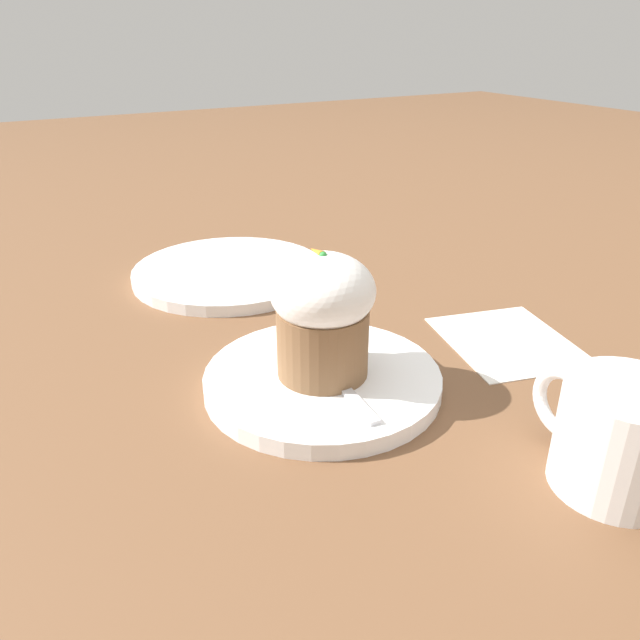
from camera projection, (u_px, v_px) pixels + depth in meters
name	position (u px, v px, depth m)	size (l,w,h in m)	color
ground_plane	(323.00, 387.00, 0.58)	(4.00, 4.00, 0.00)	brown
dessert_plate	(323.00, 380.00, 0.58)	(0.22, 0.22, 0.02)	white
carrot_cake	(320.00, 313.00, 0.55)	(0.09, 0.09, 0.12)	brown
spoon	(334.00, 379.00, 0.56)	(0.11, 0.03, 0.01)	silver
coffee_cup	(618.00, 436.00, 0.45)	(0.13, 0.09, 0.08)	white
side_plate	(230.00, 272.00, 0.83)	(0.25, 0.25, 0.01)	white
paper_napkin	(508.00, 341.00, 0.67)	(0.17, 0.16, 0.00)	white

